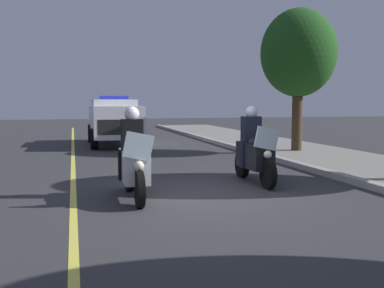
{
  "coord_description": "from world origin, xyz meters",
  "views": [
    {
      "loc": [
        8.23,
        -2.47,
        1.81
      ],
      "look_at": [
        -1.05,
        0.0,
        0.9
      ],
      "focal_mm": 41.95,
      "sensor_mm": 36.0,
      "label": 1
    }
  ],
  "objects_px": {
    "police_motorcycle_lead_left": "(134,161)",
    "police_suv": "(114,120)",
    "police_motorcycle_lead_right": "(254,152)",
    "tree_far_back": "(298,54)"
  },
  "relations": [
    {
      "from": "police_motorcycle_lead_left",
      "to": "police_suv",
      "type": "xyz_separation_m",
      "value": [
        -10.71,
        0.6,
        0.37
      ]
    },
    {
      "from": "police_motorcycle_lead_right",
      "to": "police_suv",
      "type": "xyz_separation_m",
      "value": [
        -9.77,
        -2.21,
        0.37
      ]
    },
    {
      "from": "police_motorcycle_lead_left",
      "to": "police_motorcycle_lead_right",
      "type": "height_order",
      "value": "same"
    },
    {
      "from": "police_motorcycle_lead_right",
      "to": "tree_far_back",
      "type": "relative_size",
      "value": 0.43
    },
    {
      "from": "police_motorcycle_lead_left",
      "to": "police_suv",
      "type": "distance_m",
      "value": 10.74
    },
    {
      "from": "police_suv",
      "to": "tree_far_back",
      "type": "relative_size",
      "value": 1.0
    },
    {
      "from": "police_motorcycle_lead_left",
      "to": "police_motorcycle_lead_right",
      "type": "bearing_deg",
      "value": 108.63
    },
    {
      "from": "police_motorcycle_lead_left",
      "to": "tree_far_back",
      "type": "distance_m",
      "value": 9.31
    },
    {
      "from": "police_motorcycle_lead_right",
      "to": "tree_far_back",
      "type": "bearing_deg",
      "value": 143.59
    },
    {
      "from": "police_motorcycle_lead_left",
      "to": "police_suv",
      "type": "bearing_deg",
      "value": 176.8
    }
  ]
}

